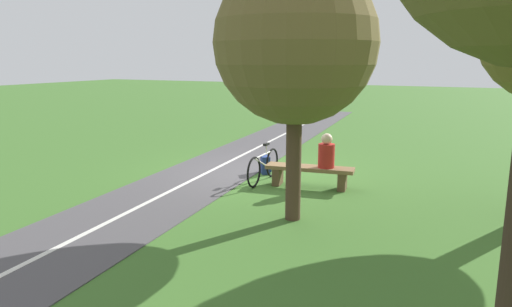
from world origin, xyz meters
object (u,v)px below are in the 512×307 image
person_seated (326,153)px  backpack (266,165)px  bench (309,172)px  bicycle (263,166)px  tree_far_right (295,43)px

person_seated → backpack: (1.70, -0.67, -0.56)m
bench → bicycle: (1.07, 0.02, 0.04)m
person_seated → tree_far_right: (-0.05, 2.13, 2.18)m
person_seated → tree_far_right: 3.05m
person_seated → bench: bearing=-0.0°
person_seated → backpack: bearing=-28.8°
backpack → tree_far_right: 4.29m
person_seated → tree_far_right: size_ratio=0.17×
backpack → bicycle: bearing=110.5°
tree_far_right → backpack: bearing=-57.9°
person_seated → backpack: 1.91m
bicycle → backpack: bearing=-160.5°
bench → bicycle: bicycle is taller
bench → bicycle: size_ratio=1.12×
bicycle → bench: bearing=90.2°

